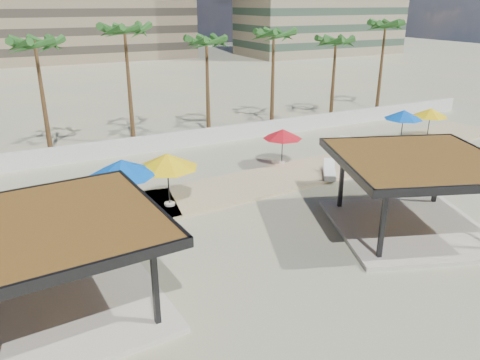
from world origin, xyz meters
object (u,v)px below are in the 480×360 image
at_px(lounger_b, 329,173).
at_px(lounger_c, 385,151).
at_px(pavilion_central, 415,187).
at_px(pavilion_west, 55,258).
at_px(umbrella_c, 283,134).
at_px(lounger_a, 40,219).
at_px(lounger_d, 345,149).

height_order(lounger_b, lounger_c, lounger_b).
distance_m(pavilion_central, pavilion_west, 15.42).
bearing_deg(umbrella_c, lounger_a, -170.91).
bearing_deg(umbrella_c, lounger_c, -11.52).
distance_m(lounger_a, lounger_d, 20.27).
distance_m(lounger_a, lounger_c, 22.44).
bearing_deg(pavilion_central, lounger_a, 172.01).
height_order(lounger_a, lounger_d, lounger_a).
bearing_deg(lounger_c, lounger_a, 99.42).
bearing_deg(lounger_a, lounger_b, -89.73).
bearing_deg(lounger_d, lounger_b, 169.70).
relative_size(lounger_a, lounger_b, 1.17).
xyz_separation_m(pavilion_central, lounger_b, (0.78, 7.22, -1.77)).
bearing_deg(lounger_a, lounger_c, -84.11).
bearing_deg(pavilion_west, lounger_d, 21.80).
xyz_separation_m(pavilion_west, lounger_d, (20.04, 9.82, -1.70)).
distance_m(pavilion_west, lounger_b, 17.49).
height_order(umbrella_c, lounger_b, umbrella_c).
xyz_separation_m(pavilion_west, lounger_b, (16.18, 6.42, -1.72)).
bearing_deg(lounger_b, pavilion_west, 145.87).
bearing_deg(lounger_d, pavilion_west, 154.46).
relative_size(lounger_a, lounger_c, 1.16).
distance_m(pavilion_central, umbrella_c, 10.59).
xyz_separation_m(pavilion_central, lounger_d, (4.65, 10.62, -1.76)).
height_order(pavilion_west, umbrella_c, pavilion_west).
distance_m(pavilion_west, lounger_a, 7.58).
bearing_deg(pavilion_central, lounger_d, 86.24).
bearing_deg(pavilion_west, pavilion_central, -7.26).
bearing_deg(lounger_d, pavilion_central, -165.28).
distance_m(lounger_c, lounger_d, 2.79).
bearing_deg(lounger_a, pavilion_central, -114.20).
distance_m(pavilion_west, lounger_c, 23.88).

